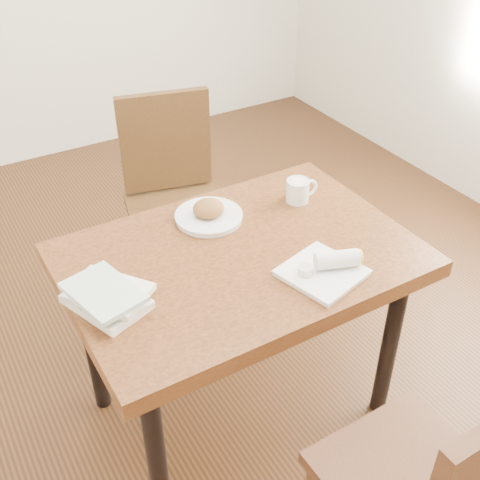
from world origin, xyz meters
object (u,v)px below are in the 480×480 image
chair_far (173,189)px  book_stack (106,296)px  coffee_mug (299,190)px  plate_burrito (327,268)px  table (240,274)px  plate_scone (209,214)px

chair_far → book_stack: size_ratio=3.35×
coffee_mug → book_stack: coffee_mug is taller
chair_far → plate_burrito: size_ratio=3.55×
table → plate_burrito: (0.17, -0.23, 0.11)m
plate_burrito → book_stack: (-0.63, 0.21, 0.01)m
coffee_mug → plate_burrito: 0.43m
table → chair_far: chair_far is taller
table → book_stack: 0.47m
plate_burrito → coffee_mug: bearing=66.4°
chair_far → coffee_mug: 0.70m
plate_burrito → plate_scone: bearing=110.2°
plate_burrito → book_stack: 0.66m
plate_scone → chair_far: bearing=78.3°
chair_far → coffee_mug: (0.22, -0.62, 0.25)m
chair_far → book_stack: (-0.58, -0.81, 0.23)m
coffee_mug → plate_burrito: size_ratio=0.46×
book_stack → plate_burrito: bearing=-18.6°
table → plate_burrito: size_ratio=4.16×
table → plate_scone: 0.25m
table → coffee_mug: coffee_mug is taller
chair_far → book_stack: chair_far is taller
table → plate_burrito: 0.31m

